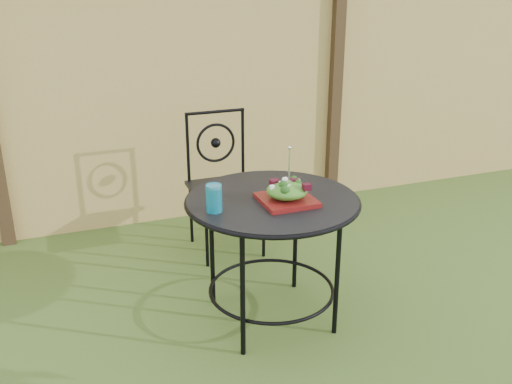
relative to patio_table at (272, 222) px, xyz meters
The scene contains 7 objects.
fence 1.64m from the patio_table, 93.96° to the left, with size 8.00×0.12×1.90m.
patio_table is the anchor object (origin of this frame).
patio_chair 0.97m from the patio_table, 88.05° to the left, with size 0.46×0.46×0.95m.
salad_plate 0.18m from the patio_table, 59.22° to the right, with size 0.27×0.27×0.02m, color #4E100B.
salad 0.22m from the patio_table, 59.22° to the right, with size 0.21×0.21×0.08m, color #235614.
fork 0.35m from the patio_table, 54.12° to the right, with size 0.01×0.01×0.18m, color silver.
drinking_glass 0.40m from the patio_table, 169.41° to the right, with size 0.08×0.08×0.14m, color #0B6C88.
Camera 1 is at (-0.95, -1.96, 1.82)m, focal length 40.00 mm.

